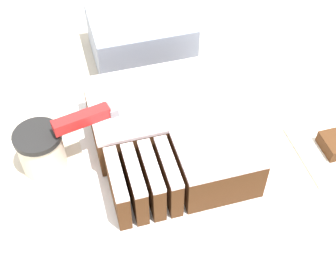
{
  "coord_description": "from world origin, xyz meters",
  "views": [
    {
      "loc": [
        -0.12,
        -0.53,
        1.61
      ],
      "look_at": [
        0.03,
        0.02,
        0.97
      ],
      "focal_mm": 50.0,
      "sensor_mm": 36.0,
      "label": 1
    }
  ],
  "objects_px": {
    "cake": "(170,132)",
    "knife": "(107,111)",
    "cake_board": "(168,151)",
    "coffee_cup": "(41,150)",
    "storage_box": "(140,36)"
  },
  "relations": [
    {
      "from": "cake",
      "to": "cake_board",
      "type": "bearing_deg",
      "value": -130.17
    },
    {
      "from": "cake_board",
      "to": "cake",
      "type": "relative_size",
      "value": 1.19
    },
    {
      "from": "cake",
      "to": "storage_box",
      "type": "height_order",
      "value": "storage_box"
    },
    {
      "from": "cake",
      "to": "knife",
      "type": "bearing_deg",
      "value": 163.56
    },
    {
      "from": "knife",
      "to": "coffee_cup",
      "type": "relative_size",
      "value": 3.89
    },
    {
      "from": "knife",
      "to": "cake_board",
      "type": "bearing_deg",
      "value": -32.35
    },
    {
      "from": "coffee_cup",
      "to": "knife",
      "type": "bearing_deg",
      "value": 2.87
    },
    {
      "from": "knife",
      "to": "coffee_cup",
      "type": "distance_m",
      "value": 0.14
    },
    {
      "from": "cake_board",
      "to": "storage_box",
      "type": "height_order",
      "value": "storage_box"
    },
    {
      "from": "storage_box",
      "to": "coffee_cup",
      "type": "bearing_deg",
      "value": -132.75
    },
    {
      "from": "cake_board",
      "to": "coffee_cup",
      "type": "relative_size",
      "value": 4.05
    },
    {
      "from": "knife",
      "to": "storage_box",
      "type": "distance_m",
      "value": 0.29
    },
    {
      "from": "cake_board",
      "to": "coffee_cup",
      "type": "xyz_separation_m",
      "value": [
        -0.23,
        0.03,
        0.04
      ]
    },
    {
      "from": "coffee_cup",
      "to": "storage_box",
      "type": "distance_m",
      "value": 0.37
    },
    {
      "from": "knife",
      "to": "storage_box",
      "type": "bearing_deg",
      "value": 52.93
    }
  ]
}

